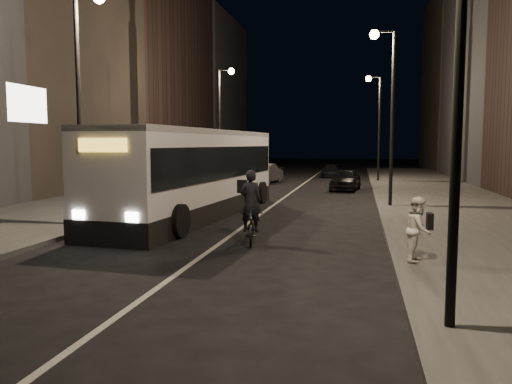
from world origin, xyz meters
The scene contains 14 objects.
ground centered at (0.00, 0.00, 0.00)m, with size 180.00×180.00×0.00m, color black.
sidewalk_right centered at (8.50, 14.00, 0.08)m, with size 7.00×70.00×0.16m, color #323230.
sidewalk_left centered at (-8.50, 14.00, 0.08)m, with size 7.00×70.00×0.16m, color #323230.
building_row_left centered at (-16.00, 28.50, 11.00)m, with size 8.00×61.00×22.00m, color black.
streetlight_right_mid centered at (5.33, 12.00, 5.36)m, with size 1.20×0.44×8.12m.
streetlight_right_far centered at (5.33, 28.00, 5.36)m, with size 1.20×0.44×8.12m.
streetlight_left_near centered at (-5.33, 4.00, 5.36)m, with size 1.20×0.44×8.12m.
streetlight_left_far centered at (-5.33, 22.00, 5.36)m, with size 1.20×0.44×8.12m.
city_bus centered at (-2.58, 7.75, 1.97)m, with size 3.97×13.57×3.61m.
cyclist_on_bicycle centered at (0.94, 2.59, 0.76)m, with size 1.07×2.07×2.27m.
pedestrian_woman centered at (5.60, 0.50, 0.96)m, with size 0.78×0.61×1.60m, color white.
car_near centered at (3.28, 20.91, 0.71)m, with size 1.67×4.15×1.41m, color black.
car_mid centered at (-2.99, 25.62, 0.77)m, with size 1.63×4.66×1.54m, color #3D3C3F.
car_far centered at (1.59, 33.86, 0.58)m, with size 1.62×3.99×1.16m, color black.
Camera 1 is at (4.14, -12.15, 3.05)m, focal length 35.00 mm.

